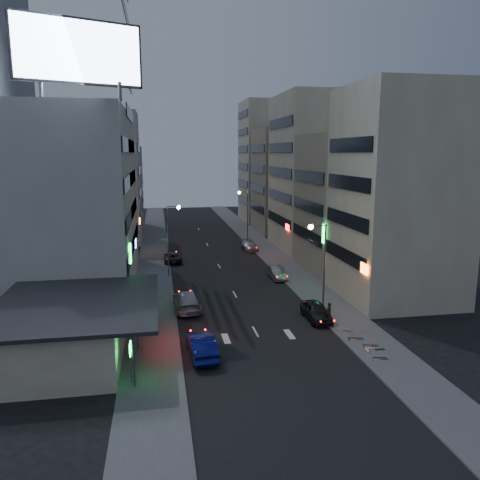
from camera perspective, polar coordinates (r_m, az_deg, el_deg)
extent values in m
plane|color=black|center=(34.06, 3.32, -13.54)|extent=(180.00, 180.00, 0.00)
cube|color=#4C4C4F|center=(61.79, -10.44, -2.53)|extent=(4.00, 120.00, 0.12)
cube|color=#4C4C4F|center=(63.65, 4.12, -1.99)|extent=(4.00, 120.00, 0.12)
cube|color=beige|center=(35.07, -20.74, -10.33)|extent=(8.00, 12.00, 3.60)
cube|color=black|center=(34.26, -19.30, -7.28)|extent=(11.00, 13.00, 0.25)
cube|color=black|center=(34.02, -12.34, -8.20)|extent=(0.12, 4.00, 0.90)
cube|color=#FF1E14|center=(34.02, -12.20, -8.19)|extent=(0.04, 3.70, 0.70)
cube|color=#BAB9B4|center=(51.38, -20.94, 4.42)|extent=(14.00, 24.00, 18.00)
cube|color=beige|center=(46.58, 18.68, 5.23)|extent=(10.00, 11.00, 20.00)
cube|color=gray|center=(57.27, 13.52, 4.39)|extent=(11.00, 12.00, 16.00)
cube|color=beige|center=(68.98, 8.93, 8.06)|extent=(10.00, 14.00, 22.00)
cube|color=#BAB9B4|center=(75.76, -16.37, 7.22)|extent=(11.00, 10.00, 20.00)
cube|color=gray|center=(88.87, -15.71, 6.08)|extent=(12.00, 10.00, 15.00)
cube|color=gray|center=(83.53, 5.87, 7.18)|extent=(11.00, 12.00, 18.00)
cube|color=beige|center=(97.07, 3.91, 9.46)|extent=(12.00, 12.00, 24.00)
cylinder|color=#595B60|center=(41.43, -23.09, 16.49)|extent=(0.30, 0.30, 1.50)
cylinder|color=#595B60|center=(40.59, -14.44, 17.12)|extent=(0.30, 0.30, 1.50)
cube|color=black|center=(41.35, -19.08, 20.90)|extent=(9.52, 3.75, 5.00)
cube|color=#BFD4FF|center=(41.14, -19.01, 20.96)|extent=(9.04, 3.34, 4.60)
cylinder|color=#595B60|center=(39.90, 10.24, -3.78)|extent=(0.16, 0.16, 8.00)
cylinder|color=#595B60|center=(38.89, 9.46, 1.73)|extent=(1.40, 0.10, 0.10)
sphere|color=#FFD88C|center=(38.71, 8.61, 1.57)|extent=(0.44, 0.44, 0.44)
cylinder|color=#595B60|center=(53.13, -8.79, -0.14)|extent=(0.16, 0.16, 8.00)
cylinder|color=#595B60|center=(52.57, -8.14, 4.06)|extent=(1.40, 0.10, 0.10)
sphere|color=#FFD88C|center=(52.61, -7.49, 3.97)|extent=(0.44, 0.44, 0.44)
cylinder|color=#595B60|center=(72.18, 0.92, 2.81)|extent=(0.16, 0.16, 8.00)
cylinder|color=#595B60|center=(71.63, 0.38, 5.89)|extent=(1.40, 0.10, 0.10)
sphere|color=#FFD88C|center=(71.53, -0.10, 5.80)|extent=(0.44, 0.44, 0.44)
imported|color=black|center=(40.38, 9.27, -8.56)|extent=(1.83, 4.48, 1.52)
imported|color=#95999C|center=(52.64, 4.49, -4.00)|extent=(1.52, 4.13, 1.35)
imported|color=#26262B|center=(60.98, -8.20, -2.06)|extent=(2.20, 4.73, 1.31)
imported|color=#93969A|center=(67.59, 1.17, -0.69)|extent=(2.01, 4.68, 1.34)
imported|color=navy|center=(33.20, -4.72, -12.72)|extent=(2.00, 4.94, 1.59)
imported|color=#A0A3A8|center=(42.65, -6.52, -7.34)|extent=(2.40, 5.76, 1.66)
imported|color=black|center=(39.60, 10.76, -8.68)|extent=(0.73, 0.64, 1.70)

